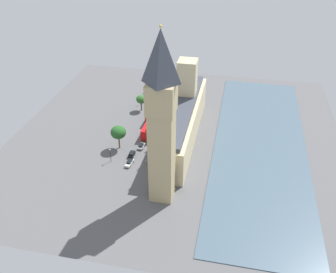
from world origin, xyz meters
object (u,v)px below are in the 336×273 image
(car_silver_leading, at_px, (141,146))
(car_white_kerbside, at_px, (129,163))
(double_decker_bus_corner, at_px, (151,116))
(street_lamp_slot_10, at_px, (110,153))
(double_decker_bus_far_end, at_px, (147,130))
(parliament_building, at_px, (182,118))
(street_lamp_slot_11, at_px, (143,95))
(pedestrian_trailing, at_px, (169,110))
(plane_tree_midblock, at_px, (141,99))
(pedestrian_opposite_hall, at_px, (146,162))
(clock_tower, at_px, (161,119))
(car_black_under_trees, at_px, (132,154))
(car_yellow_cab_by_river_gate, at_px, (155,106))
(plane_tree_near_tower, at_px, (118,132))

(car_silver_leading, height_order, car_white_kerbside, same)
(double_decker_bus_corner, xyz_separation_m, street_lamp_slot_10, (7.64, 32.43, 1.35))
(double_decker_bus_far_end, bearing_deg, car_white_kerbside, 88.01)
(parliament_building, height_order, street_lamp_slot_11, parliament_building)
(pedestrian_trailing, relative_size, plane_tree_midblock, 0.21)
(car_white_kerbside, distance_m, pedestrian_opposite_hall, 5.98)
(parliament_building, relative_size, clock_tower, 1.11)
(car_black_under_trees, relative_size, plane_tree_midblock, 0.56)
(parliament_building, xyz_separation_m, double_decker_bus_corner, (15.37, -8.61, -5.51))
(car_yellow_cab_by_river_gate, bearing_deg, pedestrian_opposite_hall, -80.30)
(car_yellow_cab_by_river_gate, distance_m, street_lamp_slot_11, 8.24)
(double_decker_bus_corner, height_order, double_decker_bus_far_end, same)
(parliament_building, bearing_deg, plane_tree_midblock, -37.80)
(car_white_kerbside, height_order, street_lamp_slot_11, street_lamp_slot_11)
(pedestrian_opposite_hall, height_order, street_lamp_slot_10, street_lamp_slot_10)
(car_yellow_cab_by_river_gate, xyz_separation_m, car_white_kerbside, (-1.15, 44.84, -0.00))
(double_decker_bus_far_end, xyz_separation_m, street_lamp_slot_10, (8.79, 20.46, 1.35))
(car_black_under_trees, distance_m, street_lamp_slot_10, 8.82)
(double_decker_bus_corner, distance_m, pedestrian_opposite_hall, 31.87)
(car_black_under_trees, relative_size, pedestrian_opposite_hall, 2.53)
(parliament_building, height_order, double_decker_bus_far_end, parliament_building)
(car_white_kerbside, xyz_separation_m, plane_tree_near_tower, (7.10, -9.84, 6.29))
(car_silver_leading, distance_m, car_white_kerbside, 11.54)
(parliament_building, height_order, clock_tower, clock_tower)
(parliament_building, height_order, street_lamp_slot_10, parliament_building)
(car_yellow_cab_by_river_gate, bearing_deg, street_lamp_slot_10, -97.49)
(double_decker_bus_corner, relative_size, car_silver_leading, 2.52)
(double_decker_bus_corner, height_order, car_black_under_trees, double_decker_bus_corner)
(clock_tower, distance_m, car_yellow_cab_by_river_gate, 67.46)
(car_white_kerbside, relative_size, pedestrian_trailing, 3.16)
(pedestrian_opposite_hall, xyz_separation_m, street_lamp_slot_11, (13.49, -46.63, 3.65))
(double_decker_bus_corner, height_order, plane_tree_midblock, plane_tree_midblock)
(plane_tree_midblock, xyz_separation_m, street_lamp_slot_10, (0.69, 41.12, -1.61))
(clock_tower, xyz_separation_m, pedestrian_opposite_hall, (9.88, -15.68, -28.54))
(double_decker_bus_corner, relative_size, plane_tree_near_tower, 1.08)
(double_decker_bus_far_end, xyz_separation_m, pedestrian_opposite_hall, (-4.42, 19.35, -1.88))
(clock_tower, distance_m, street_lamp_slot_11, 71.04)
(double_decker_bus_corner, distance_m, car_silver_leading, 21.65)
(double_decker_bus_far_end, bearing_deg, pedestrian_opposite_hall, 104.47)
(parliament_building, height_order, pedestrian_opposite_hall, parliament_building)
(car_yellow_cab_by_river_gate, xyz_separation_m, pedestrian_opposite_hall, (-6.89, 43.17, -0.13))
(street_lamp_slot_11, bearing_deg, plane_tree_near_tower, 90.97)
(car_yellow_cab_by_river_gate, height_order, car_silver_leading, same)
(car_yellow_cab_by_river_gate, xyz_separation_m, pedestrian_trailing, (-7.11, 2.00, -0.19))
(car_silver_leading, relative_size, pedestrian_trailing, 2.69)
(plane_tree_midblock, bearing_deg, car_white_kerbside, 99.23)
(car_black_under_trees, xyz_separation_m, street_lamp_slot_10, (6.70, 4.83, 3.10))
(car_black_under_trees, xyz_separation_m, plane_tree_midblock, (6.00, -36.29, 4.71))
(car_silver_leading, bearing_deg, pedestrian_opposite_hall, -62.50)
(double_decker_bus_far_end, distance_m, pedestrian_trailing, 22.39)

